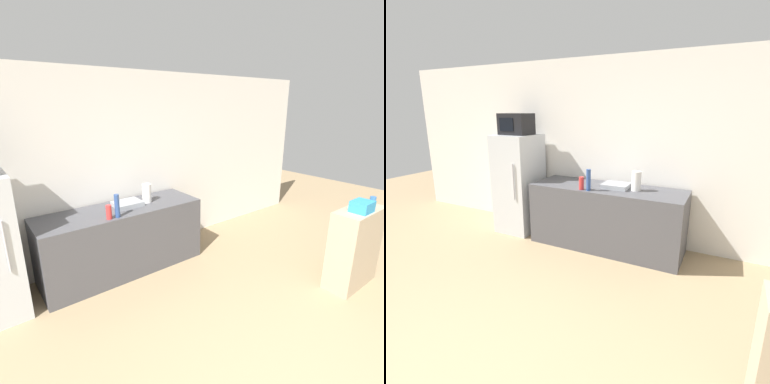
% 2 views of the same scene
% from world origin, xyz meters
% --- Properties ---
extents(wall_back, '(8.00, 0.06, 2.60)m').
position_xyz_m(wall_back, '(0.00, 3.33, 1.30)').
color(wall_back, white).
rests_on(wall_back, ground_plane).
extents(counter, '(2.10, 0.70, 0.87)m').
position_xyz_m(counter, '(0.05, 2.93, 0.43)').
color(counter, '#4C4C51').
rests_on(counter, ground_plane).
extents(sink_basin, '(0.35, 0.30, 0.06)m').
position_xyz_m(sink_basin, '(0.16, 2.95, 0.90)').
color(sink_basin, '#9EA3A8').
rests_on(sink_basin, counter).
extents(bottle_tall, '(0.06, 0.06, 0.28)m').
position_xyz_m(bottle_tall, '(-0.11, 2.66, 1.01)').
color(bottle_tall, '#2D4C8C').
rests_on(bottle_tall, counter).
extents(bottle_short, '(0.07, 0.07, 0.17)m').
position_xyz_m(bottle_short, '(-0.21, 2.66, 0.95)').
color(bottle_short, red).
rests_on(bottle_short, counter).
extents(shelf_cabinet, '(0.76, 0.32, 0.98)m').
position_xyz_m(shelf_cabinet, '(2.11, 0.87, 0.49)').
color(shelf_cabinet, tan).
rests_on(shelf_cabinet, ground_plane).
extents(basket, '(0.25, 0.19, 0.13)m').
position_xyz_m(basket, '(2.04, 0.83, 1.04)').
color(basket, '#2D8EC6').
rests_on(basket, shelf_cabinet).
extents(jar, '(0.07, 0.07, 0.10)m').
position_xyz_m(jar, '(2.40, 0.86, 1.03)').
color(jar, '#336BB2').
rests_on(jar, shelf_cabinet).
extents(paper_towel_roll, '(0.12, 0.12, 0.26)m').
position_xyz_m(paper_towel_roll, '(0.44, 2.93, 1.00)').
color(paper_towel_roll, white).
rests_on(paper_towel_roll, counter).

